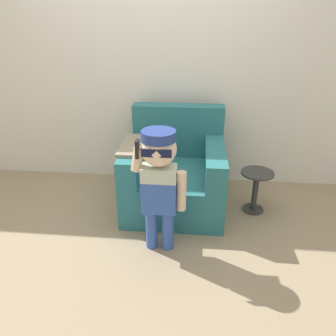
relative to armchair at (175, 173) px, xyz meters
name	(u,v)px	position (x,y,z in m)	size (l,w,h in m)	color
ground_plane	(149,215)	(-0.22, -0.27, -0.32)	(10.00, 10.00, 0.00)	#998466
wall_back	(158,60)	(-0.22, 0.57, 0.98)	(10.00, 0.05, 2.60)	silver
armchair	(175,173)	(0.00, 0.00, 0.00)	(0.93, 0.96, 0.90)	#286B70
person_child	(159,174)	(-0.06, -0.72, 0.34)	(0.40, 0.30, 0.99)	#3356AD
side_table	(256,187)	(0.76, -0.09, -0.07)	(0.30, 0.30, 0.41)	#333333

